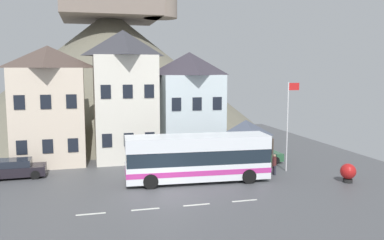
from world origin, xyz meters
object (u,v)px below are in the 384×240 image
(hilltop_castle, at_px, (112,67))
(harbour_buoy, at_px, (348,172))
(public_bench, at_px, (229,155))
(transit_bus, at_px, (197,158))
(pedestrian_00, at_px, (274,164))
(bus_shelter, at_px, (246,128))
(parked_car_01, at_px, (254,155))
(townhouse_02, at_px, (189,104))
(parked_car_00, at_px, (16,169))
(flagpole, at_px, (288,120))
(townhouse_01, at_px, (124,95))
(townhouse_00, at_px, (50,104))
(pedestrian_01, at_px, (242,162))

(hilltop_castle, relative_size, harbour_buoy, 29.79)
(public_bench, bearing_deg, harbour_buoy, -56.97)
(transit_bus, distance_m, pedestrian_00, 6.12)
(bus_shelter, height_order, parked_car_01, bus_shelter)
(townhouse_02, bearing_deg, parked_car_00, -162.96)
(townhouse_02, height_order, hilltop_castle, hilltop_castle)
(parked_car_00, relative_size, flagpole, 0.59)
(townhouse_01, bearing_deg, townhouse_00, -178.69)
(pedestrian_00, xyz_separation_m, public_bench, (-1.58, 5.49, -0.36))
(hilltop_castle, bearing_deg, townhouse_00, -108.27)
(hilltop_castle, xyz_separation_m, parked_car_01, (10.21, -24.38, -7.50))
(pedestrian_00, height_order, public_bench, pedestrian_00)
(townhouse_01, distance_m, public_bench, 10.71)
(hilltop_castle, height_order, flagpole, hilltop_castle)
(hilltop_castle, relative_size, parked_car_01, 8.82)
(townhouse_01, bearing_deg, transit_bus, -65.86)
(transit_bus, bearing_deg, harbour_buoy, -12.52)
(harbour_buoy, bearing_deg, pedestrian_01, 142.62)
(townhouse_00, relative_size, bus_shelter, 2.62)
(townhouse_02, relative_size, bus_shelter, 2.50)
(parked_car_01, bearing_deg, harbour_buoy, -63.00)
(townhouse_02, xyz_separation_m, hilltop_castle, (-5.69, 19.92, 3.49))
(townhouse_00, height_order, parked_car_01, townhouse_00)
(townhouse_00, bearing_deg, harbour_buoy, -30.51)
(transit_bus, height_order, pedestrian_00, transit_bus)
(transit_bus, relative_size, harbour_buoy, 7.61)
(transit_bus, bearing_deg, townhouse_02, 83.04)
(bus_shelter, distance_m, pedestrian_00, 4.31)
(townhouse_01, height_order, pedestrian_01, townhouse_01)
(pedestrian_01, distance_m, public_bench, 4.08)
(pedestrian_01, height_order, public_bench, pedestrian_01)
(pedestrian_01, bearing_deg, townhouse_01, 137.17)
(townhouse_00, xyz_separation_m, hilltop_castle, (6.39, 19.35, 3.27))
(transit_bus, bearing_deg, parked_car_01, 37.86)
(townhouse_00, relative_size, pedestrian_00, 6.30)
(townhouse_02, distance_m, hilltop_castle, 21.01)
(parked_car_01, relative_size, flagpole, 0.65)
(hilltop_castle, height_order, parked_car_00, hilltop_castle)
(transit_bus, distance_m, parked_car_01, 7.47)
(harbour_buoy, bearing_deg, hilltop_castle, 114.28)
(bus_shelter, relative_size, flagpole, 0.54)
(hilltop_castle, distance_m, harbour_buoy, 35.33)
(harbour_buoy, bearing_deg, transit_bus, 163.90)
(hilltop_castle, xyz_separation_m, harbour_buoy, (14.20, -31.48, -7.45))
(townhouse_01, height_order, townhouse_02, townhouse_01)
(townhouse_01, height_order, transit_bus, townhouse_01)
(transit_bus, xyz_separation_m, flagpole, (7.53, 1.06, 2.36))
(townhouse_01, xyz_separation_m, flagpole, (11.72, -8.30, -1.62))
(townhouse_02, xyz_separation_m, pedestrian_00, (4.45, -8.36, -3.88))
(townhouse_02, xyz_separation_m, parked_car_00, (-14.17, -4.34, -4.04))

